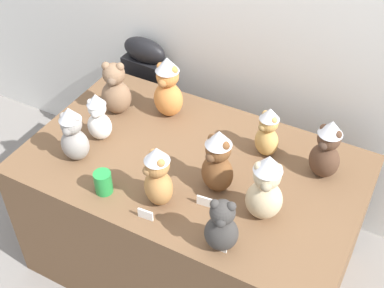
# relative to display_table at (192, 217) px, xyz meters

# --- Properties ---
(wall_back) EXTENTS (7.00, 0.08, 2.60)m
(wall_back) POSITION_rel_display_table_xyz_m (0.00, 0.74, 0.91)
(wall_back) COLOR white
(wall_back) RESTS_ON ground_plane
(display_table) EXTENTS (1.61, 0.97, 0.78)m
(display_table) POSITION_rel_display_table_xyz_m (0.00, 0.00, 0.00)
(display_table) COLOR brown
(display_table) RESTS_ON ground_plane
(instrument_case) EXTENTS (0.28, 0.13, 0.97)m
(instrument_case) POSITION_rel_display_table_xyz_m (-0.65, 0.62, 0.10)
(instrument_case) COLOR black
(instrument_case) RESTS_ON ground_plane
(teddy_bear_charcoal) EXTENTS (0.17, 0.15, 0.27)m
(teddy_bear_charcoal) POSITION_rel_display_table_xyz_m (0.33, -0.38, 0.52)
(teddy_bear_charcoal) COLOR #383533
(teddy_bear_charcoal) RESTS_ON display_table
(teddy_bear_ginger) EXTENTS (0.16, 0.14, 0.35)m
(teddy_bear_ginger) POSITION_rel_display_table_xyz_m (-0.29, 0.27, 0.56)
(teddy_bear_ginger) COLOR #D17F3D
(teddy_bear_ginger) RESTS_ON display_table
(teddy_bear_ash) EXTENTS (0.16, 0.14, 0.30)m
(teddy_bear_ash) POSITION_rel_display_table_xyz_m (-0.50, -0.23, 0.54)
(teddy_bear_ash) COLOR gray
(teddy_bear_ash) RESTS_ON display_table
(teddy_bear_sand) EXTENTS (0.19, 0.17, 0.34)m
(teddy_bear_sand) POSITION_rel_display_table_xyz_m (0.42, -0.15, 0.56)
(teddy_bear_sand) COLOR #CCB78E
(teddy_bear_sand) RESTS_ON display_table
(teddy_bear_mocha) EXTENTS (0.20, 0.18, 0.31)m
(teddy_bear_mocha) POSITION_rel_display_table_xyz_m (-0.54, 0.16, 0.53)
(teddy_bear_mocha) COLOR #7F6047
(teddy_bear_mocha) RESTS_ON display_table
(teddy_bear_snow) EXTENTS (0.15, 0.14, 0.27)m
(teddy_bear_snow) POSITION_rel_display_table_xyz_m (-0.49, -0.05, 0.52)
(teddy_bear_snow) COLOR white
(teddy_bear_snow) RESTS_ON display_table
(teddy_bear_cocoa) EXTENTS (0.17, 0.15, 0.32)m
(teddy_bear_cocoa) POSITION_rel_display_table_xyz_m (0.57, 0.22, 0.55)
(teddy_bear_cocoa) COLOR #4C3323
(teddy_bear_cocoa) RESTS_ON display_table
(teddy_bear_honey) EXTENTS (0.16, 0.15, 0.27)m
(teddy_bear_honey) POSITION_rel_display_table_xyz_m (0.28, 0.23, 0.52)
(teddy_bear_honey) COLOR tan
(teddy_bear_honey) RESTS_ON display_table
(teddy_bear_caramel) EXTENTS (0.19, 0.18, 0.31)m
(teddy_bear_caramel) POSITION_rel_display_table_xyz_m (-0.01, -0.28, 0.55)
(teddy_bear_caramel) COLOR #B27A42
(teddy_bear_caramel) RESTS_ON display_table
(teddy_bear_chestnut) EXTENTS (0.18, 0.16, 0.33)m
(teddy_bear_chestnut) POSITION_rel_display_table_xyz_m (0.17, -0.09, 0.55)
(teddy_bear_chestnut) COLOR brown
(teddy_bear_chestnut) RESTS_ON display_table
(party_cup_green) EXTENTS (0.08, 0.08, 0.11)m
(party_cup_green) POSITION_rel_display_table_xyz_m (-0.26, -0.35, 0.45)
(party_cup_green) COLOR #238C3D
(party_cup_green) RESTS_ON display_table
(name_card_front_left) EXTENTS (0.07, 0.01, 0.05)m
(name_card_front_left) POSITION_rel_display_table_xyz_m (-0.01, -0.40, 0.42)
(name_card_front_left) COLOR white
(name_card_front_left) RESTS_ON display_table
(name_card_front_middle) EXTENTS (0.07, 0.01, 0.05)m
(name_card_front_middle) POSITION_rel_display_table_xyz_m (0.33, -0.40, 0.42)
(name_card_front_middle) COLOR white
(name_card_front_middle) RESTS_ON display_table
(name_card_front_right) EXTENTS (0.07, 0.02, 0.05)m
(name_card_front_right) POSITION_rel_display_table_xyz_m (0.17, -0.21, 0.42)
(name_card_front_right) COLOR white
(name_card_front_right) RESTS_ON display_table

